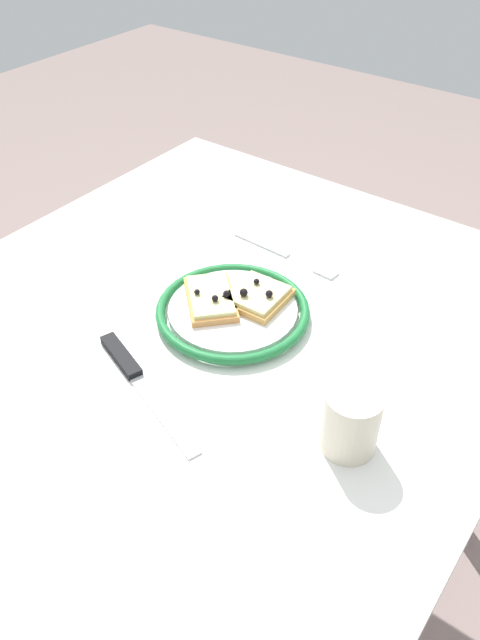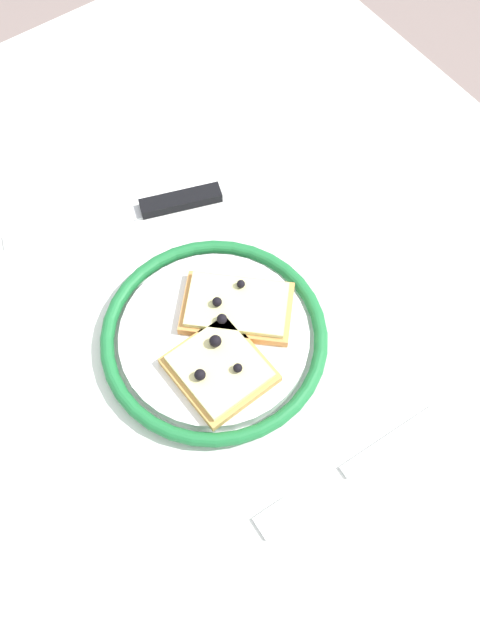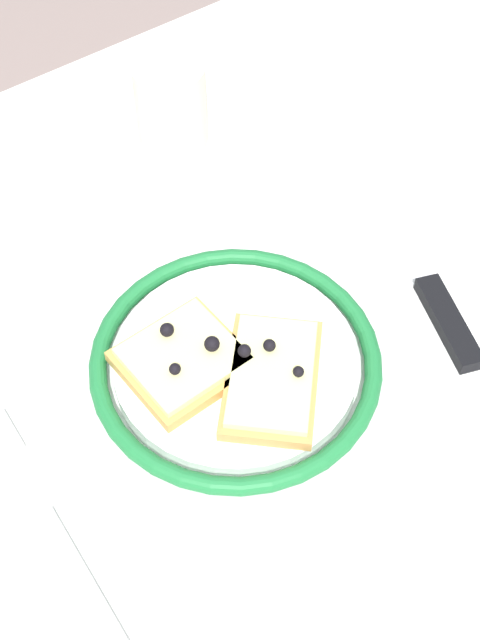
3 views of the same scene
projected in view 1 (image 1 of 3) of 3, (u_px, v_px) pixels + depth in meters
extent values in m
plane|color=gray|center=(220.00, 570.00, 1.35)|extent=(6.00, 6.00, 0.00)
cube|color=white|center=(210.00, 331.00, 0.90)|extent=(0.95, 0.85, 0.03)
cylinder|color=#4C4742|center=(205.00, 292.00, 1.55)|extent=(0.05, 0.05, 0.67)
cylinder|color=white|center=(233.00, 312.00, 0.90)|extent=(0.19, 0.19, 0.02)
torus|color=#1E7238|center=(233.00, 310.00, 0.90)|extent=(0.22, 0.22, 0.01)
cube|color=tan|center=(257.00, 297.00, 0.91)|extent=(0.09, 0.08, 0.01)
cube|color=beige|center=(257.00, 293.00, 0.90)|extent=(0.08, 0.07, 0.01)
sphere|color=black|center=(244.00, 292.00, 0.89)|extent=(0.01, 0.01, 0.01)
sphere|color=black|center=(269.00, 294.00, 0.89)|extent=(0.01, 0.01, 0.01)
sphere|color=black|center=(257.00, 282.00, 0.91)|extent=(0.01, 0.01, 0.01)
cube|color=#D08D4C|center=(211.00, 299.00, 0.90)|extent=(0.12, 0.12, 0.01)
cube|color=beige|center=(210.00, 295.00, 0.90)|extent=(0.11, 0.11, 0.01)
sphere|color=black|center=(218.00, 300.00, 0.88)|extent=(0.01, 0.01, 0.01)
sphere|color=black|center=(227.00, 294.00, 0.89)|extent=(0.01, 0.01, 0.01)
sphere|color=black|center=(197.00, 292.00, 0.89)|extent=(0.01, 0.01, 0.01)
cube|color=silver|center=(164.00, 415.00, 0.76)|extent=(0.07, 0.15, 0.00)
cube|color=black|center=(121.00, 356.00, 0.83)|extent=(0.05, 0.09, 0.01)
cube|color=silver|center=(262.00, 244.00, 1.05)|extent=(0.02, 0.11, 0.00)
cube|color=silver|center=(326.00, 272.00, 0.99)|extent=(0.02, 0.04, 0.00)
cylinder|color=beige|center=(351.00, 421.00, 0.70)|extent=(0.07, 0.07, 0.08)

